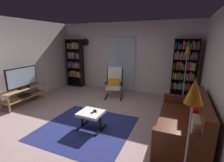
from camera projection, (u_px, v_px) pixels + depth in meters
ground_plane at (86, 121)px, 4.04m from camera, size 7.02×7.02×0.00m
wall_back at (125, 57)px, 6.30m from camera, size 5.60×0.06×2.60m
wall_left at (4, 63)px, 4.74m from camera, size 0.06×6.00×2.60m
wall_right at (224, 81)px, 2.70m from camera, size 0.06×6.00×2.60m
glass_door_panel at (121, 64)px, 6.35m from camera, size 1.10×0.01×2.00m
area_rug at (86, 128)px, 3.75m from camera, size 2.00×1.93×0.01m
tv_stand at (24, 93)px, 5.07m from camera, size 0.45×1.39×0.51m
television at (22, 78)px, 4.95m from camera, size 0.20×1.02×0.65m
bookshelf_near_tv at (75, 62)px, 6.93m from camera, size 0.68×0.30×1.97m
bookshelf_near_sofa at (184, 68)px, 5.36m from camera, size 0.75×0.30×1.99m
leather_sofa at (185, 124)px, 3.31m from camera, size 0.87×1.95×0.90m
lounge_armchair at (114, 82)px, 5.68m from camera, size 0.70×0.77×1.02m
ottoman at (91, 115)px, 3.65m from camera, size 0.53×0.49×0.41m
tv_remote at (93, 112)px, 3.60m from camera, size 0.06×0.15×0.02m
cell_phone at (95, 111)px, 3.66m from camera, size 0.13×0.15×0.01m
floor_lamp_by_sofa at (193, 104)px, 1.80m from camera, size 0.22×0.22×1.57m
floor_lamp_by_shelf at (187, 58)px, 4.73m from camera, size 0.22×0.22×1.84m
wall_clock at (86, 42)px, 6.73m from camera, size 0.29×0.03×0.29m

